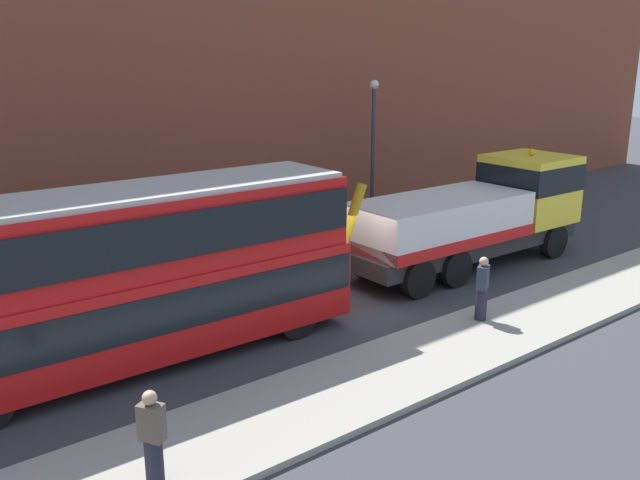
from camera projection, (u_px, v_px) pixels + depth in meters
ground_plane at (340, 302)px, 19.69m from camera, size 120.00×120.00×0.00m
near_kerb at (452, 348)px, 16.51m from camera, size 60.00×2.80×0.15m
building_facade at (189, 16)px, 23.63m from camera, size 60.00×1.50×16.00m
recovery_tow_truck at (477, 213)px, 22.65m from camera, size 10.17×2.83×3.67m
double_decker_bus at (124, 272)px, 15.23m from camera, size 11.09×2.78×4.06m
pedestrian_onlooker at (153, 441)px, 10.95m from camera, size 0.43×0.48×1.71m
pedestrian_bystander at (482, 289)px, 17.82m from camera, size 0.47×0.41×1.71m
street_lamp at (373, 141)px, 27.24m from camera, size 0.36×0.36×5.83m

